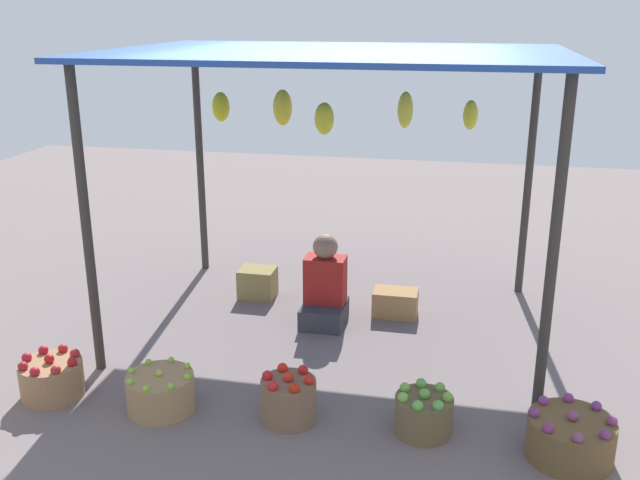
% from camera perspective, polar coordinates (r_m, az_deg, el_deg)
% --- Properties ---
extents(ground_plane, '(14.00, 14.00, 0.00)m').
position_cam_1_polar(ground_plane, '(6.10, 1.16, -6.80)').
color(ground_plane, slate).
extents(market_stall_structure, '(3.43, 2.50, 2.26)m').
position_cam_1_polar(market_stall_structure, '(5.56, 1.22, 13.23)').
color(market_stall_structure, '#38332D').
rests_on(market_stall_structure, ground).
extents(vendor_person, '(0.36, 0.44, 0.78)m').
position_cam_1_polar(vendor_person, '(6.03, 0.38, -3.98)').
color(vendor_person, '#33343E').
rests_on(vendor_person, ground).
extents(basket_red_apples, '(0.43, 0.43, 0.31)m').
position_cam_1_polar(basket_red_apples, '(5.34, -20.64, -10.27)').
color(basket_red_apples, '#9D724D').
rests_on(basket_red_apples, ground).
extents(basket_limes, '(0.45, 0.45, 0.29)m').
position_cam_1_polar(basket_limes, '(4.97, -12.62, -11.76)').
color(basket_limes, '#A78155').
rests_on(basket_limes, ground).
extents(basket_red_tomatoes, '(0.36, 0.36, 0.34)m').
position_cam_1_polar(basket_red_tomatoes, '(4.74, -2.53, -12.55)').
color(basket_red_tomatoes, '#7F5F46').
rests_on(basket_red_tomatoes, ground).
extents(basket_green_apples, '(0.37, 0.37, 0.30)m').
position_cam_1_polar(basket_green_apples, '(4.67, 8.28, -13.54)').
color(basket_green_apples, brown).
rests_on(basket_green_apples, ground).
extents(basket_purple_onions, '(0.51, 0.51, 0.31)m').
position_cam_1_polar(basket_purple_onions, '(4.64, 19.37, -14.69)').
color(basket_purple_onions, brown).
rests_on(basket_purple_onions, ground).
extents(wooden_crate_near_vendor, '(0.38, 0.25, 0.23)m').
position_cam_1_polar(wooden_crate_near_vendor, '(6.28, 6.03, -5.00)').
color(wooden_crate_near_vendor, '#A47A47').
rests_on(wooden_crate_near_vendor, ground).
extents(wooden_crate_stacked_rear, '(0.33, 0.27, 0.27)m').
position_cam_1_polar(wooden_crate_stacked_rear, '(6.64, -5.01, -3.42)').
color(wooden_crate_stacked_rear, olive).
rests_on(wooden_crate_stacked_rear, ground).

